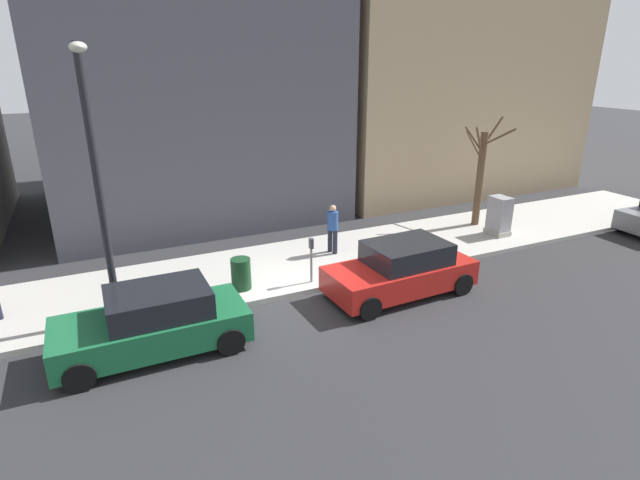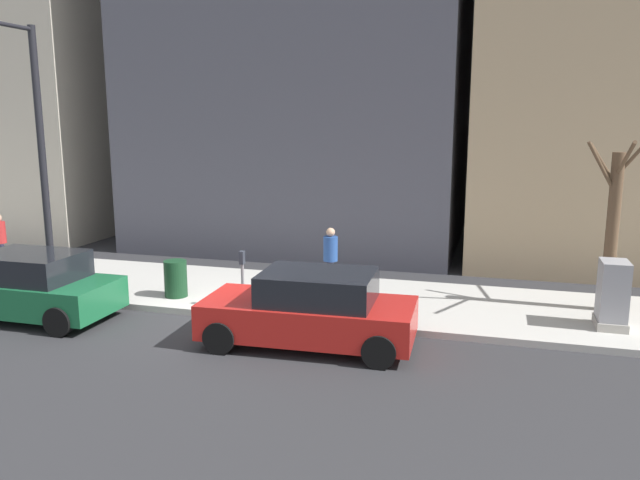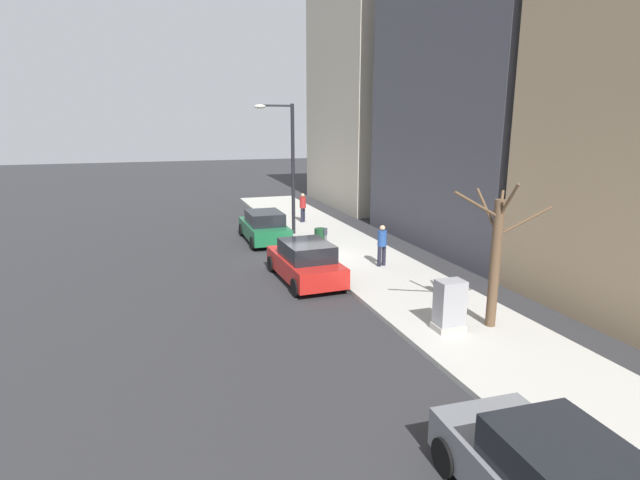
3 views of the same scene
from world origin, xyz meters
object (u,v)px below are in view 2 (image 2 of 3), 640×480
streetlamp (33,138)px  pedestrian_near_meter (330,256)px  pedestrian_midblock (0,239)px  office_tower_right (28,10)px  parked_car_red (311,310)px  parking_meter (242,273)px  bare_tree (613,224)px  parked_car_green (26,287)px  trash_bin (176,279)px  utility_box (613,295)px  office_block_center (318,35)px

streetlamp → pedestrian_near_meter: size_ratio=3.92×
pedestrian_midblock → office_tower_right: size_ratio=0.09×
parked_car_red → parking_meter: parked_car_red is taller
streetlamp → pedestrian_near_meter: (1.99, -6.90, -2.93)m
bare_tree → pedestrian_midblock: bearing=92.6°
parked_car_green → pedestrian_near_meter: 7.10m
parked_car_green → bare_tree: (3.74, -12.68, 1.43)m
parked_car_green → pedestrian_midblock: pedestrian_midblock is taller
parked_car_red → parked_car_green: 6.71m
parked_car_red → trash_bin: size_ratio=4.74×
parked_car_green → parking_meter: bearing=-70.9°
pedestrian_midblock → trash_bin: bearing=-149.2°
parking_meter → bare_tree: (2.15, -8.07, 1.18)m
trash_bin → pedestrian_midblock: size_ratio=0.54×
pedestrian_near_meter → trash_bin: bearing=-86.5°
parked_car_red → parking_meter: (1.51, 2.10, 0.24)m
bare_tree → trash_bin: size_ratio=4.58×
parked_car_green → utility_box: (2.44, -12.58, 0.11)m
pedestrian_midblock → office_tower_right: 13.17m
parking_meter → office_tower_right: office_tower_right is taller
parking_meter → bare_tree: bearing=-75.1°
parked_car_red → streetlamp: 8.19m
pedestrian_midblock → office_block_center: (9.13, -6.85, 6.48)m
pedestrian_near_meter → parking_meter: bearing=-58.9°
pedestrian_near_meter → parked_car_green: bearing=-78.7°
pedestrian_midblock → utility_box: bearing=-142.2°
parking_meter → trash_bin: 2.06m
utility_box → office_block_center: size_ratio=0.09×
utility_box → streetlamp: streetlamp is taller
trash_bin → utility_box: bearing=-87.7°
parking_meter → office_tower_right: size_ratio=0.08×
parked_car_green → bare_tree: bare_tree is taller
bare_tree → trash_bin: 10.31m
parked_car_red → office_tower_right: (11.78, 15.95, 8.22)m
office_tower_right → pedestrian_midblock: bearing=-146.9°
parked_car_green → trash_bin: bearing=-52.2°
parked_car_red → pedestrian_midblock: size_ratio=2.57×
utility_box → office_tower_right: office_tower_right is taller
parked_car_red → utility_box: size_ratio=2.98×
bare_tree → pedestrian_midblock: (-0.73, 16.15, -1.07)m
trash_bin → office_tower_right: 17.54m
parking_meter → utility_box: (0.85, -7.97, -0.13)m
parking_meter → bare_tree: 8.44m
parking_meter → utility_box: 8.02m
parked_car_green → office_tower_right: bearing=38.0°
parked_car_green → streetlamp: bearing=25.6°
trash_bin → pedestrian_midblock: pedestrian_midblock is taller
trash_bin → office_block_center: (10.11, -0.74, 6.96)m
pedestrian_near_meter → streetlamp: bearing=-91.4°
pedestrian_near_meter → office_block_center: 11.24m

